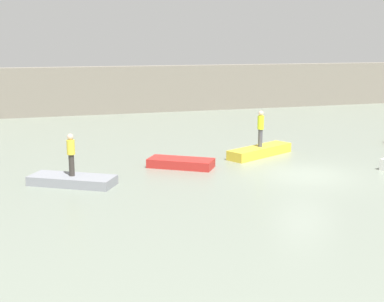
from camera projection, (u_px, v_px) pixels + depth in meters
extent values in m
plane|color=gray|center=(305.00, 175.00, 22.73)|extent=(120.00, 120.00, 0.00)
cube|color=gray|center=(172.00, 88.00, 43.14)|extent=(80.00, 1.20, 3.74)
cube|color=gray|center=(72.00, 180.00, 21.13)|extent=(3.62, 2.86, 0.38)
cube|color=red|center=(181.00, 163.00, 24.06)|extent=(3.16, 2.65, 0.41)
cube|color=gold|center=(260.00, 151.00, 26.45)|extent=(3.99, 2.65, 0.48)
cylinder|color=#4C4C56|center=(260.00, 138.00, 26.31)|extent=(0.22, 0.22, 0.90)
cylinder|color=#D8F226|center=(261.00, 122.00, 26.15)|extent=(0.32, 0.32, 0.69)
sphere|color=beige|center=(261.00, 113.00, 26.05)|extent=(0.25, 0.25, 0.25)
cylinder|color=#38332D|center=(72.00, 165.00, 20.99)|extent=(0.22, 0.22, 0.89)
cylinder|color=yellow|center=(71.00, 147.00, 20.84)|extent=(0.32, 0.32, 0.59)
sphere|color=beige|center=(70.00, 137.00, 20.76)|extent=(0.25, 0.25, 0.25)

